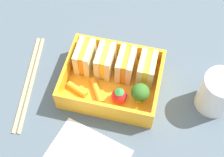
# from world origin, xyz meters

# --- Properties ---
(ground_plane) EXTENTS (1.20, 1.20, 0.02)m
(ground_plane) POSITION_xyz_m (0.00, 0.00, -0.01)
(ground_plane) COLOR #495967
(bento_tray) EXTENTS (0.17, 0.14, 0.01)m
(bento_tray) POSITION_xyz_m (0.00, 0.00, 0.01)
(bento_tray) COLOR #FBA320
(bento_tray) RESTS_ON ground_plane
(bento_rim) EXTENTS (0.17, 0.14, 0.04)m
(bento_rim) POSITION_xyz_m (0.00, 0.00, 0.03)
(bento_rim) COLOR #FBA320
(bento_rim) RESTS_ON bento_tray
(sandwich_left) EXTENTS (0.03, 0.05, 0.05)m
(sandwich_left) POSITION_xyz_m (-0.06, 0.03, 0.04)
(sandwich_left) COLOR beige
(sandwich_left) RESTS_ON bento_tray
(sandwich_center_left) EXTENTS (0.03, 0.05, 0.05)m
(sandwich_center_left) POSITION_xyz_m (-0.02, 0.03, 0.04)
(sandwich_center_left) COLOR beige
(sandwich_center_left) RESTS_ON bento_tray
(sandwich_center) EXTENTS (0.03, 0.05, 0.05)m
(sandwich_center) POSITION_xyz_m (0.02, 0.03, 0.04)
(sandwich_center) COLOR beige
(sandwich_center) RESTS_ON bento_tray
(sandwich_center_right) EXTENTS (0.03, 0.05, 0.05)m
(sandwich_center_right) POSITION_xyz_m (0.06, 0.03, 0.04)
(sandwich_center_right) COLOR #E2C17F
(sandwich_center_right) RESTS_ON bento_tray
(carrot_stick_left) EXTENTS (0.04, 0.03, 0.01)m
(carrot_stick_left) POSITION_xyz_m (-0.06, -0.03, 0.02)
(carrot_stick_left) COLOR orange
(carrot_stick_left) RESTS_ON bento_tray
(carrot_stick_far_left) EXTENTS (0.04, 0.05, 0.01)m
(carrot_stick_far_left) POSITION_xyz_m (-0.02, -0.03, 0.02)
(carrot_stick_far_left) COLOR orange
(carrot_stick_far_left) RESTS_ON bento_tray
(strawberry_far_left) EXTENTS (0.03, 0.03, 0.03)m
(strawberry_far_left) POSITION_xyz_m (0.02, -0.03, 0.03)
(strawberry_far_left) COLOR red
(strawberry_far_left) RESTS_ON bento_tray
(broccoli_floret) EXTENTS (0.03, 0.03, 0.04)m
(broccoli_floret) POSITION_xyz_m (0.06, -0.02, 0.04)
(broccoli_floret) COLOR #8ED26A
(broccoli_floret) RESTS_ON bento_tray
(chopstick_pair) EXTENTS (0.05, 0.21, 0.01)m
(chopstick_pair) POSITION_xyz_m (-0.16, -0.03, 0.00)
(chopstick_pair) COLOR tan
(chopstick_pair) RESTS_ON ground_plane
(drinking_glass) EXTENTS (0.06, 0.06, 0.08)m
(drinking_glass) POSITION_xyz_m (0.19, 0.01, 0.04)
(drinking_glass) COLOR white
(drinking_glass) RESTS_ON ground_plane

